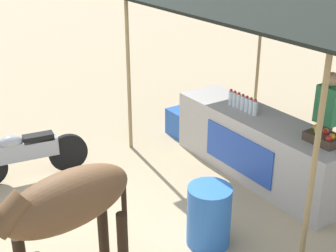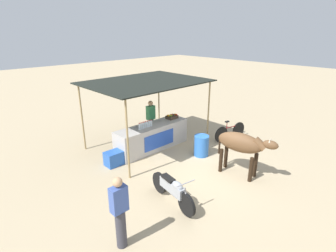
# 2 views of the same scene
# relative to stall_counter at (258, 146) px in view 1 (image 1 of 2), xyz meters

# --- Properties ---
(ground_plane) EXTENTS (60.00, 60.00, 0.00)m
(ground_plane) POSITION_rel_stall_counter_xyz_m (0.00, -2.20, -0.48)
(ground_plane) COLOR tan
(stall_counter) EXTENTS (3.00, 0.82, 0.96)m
(stall_counter) POSITION_rel_stall_counter_xyz_m (0.00, 0.00, 0.00)
(stall_counter) COLOR #B2ADA8
(stall_counter) RESTS_ON ground
(stall_awning) EXTENTS (4.20, 3.20, 2.56)m
(stall_awning) POSITION_rel_stall_counter_xyz_m (0.00, 0.30, 1.98)
(stall_awning) COLOR black
(stall_awning) RESTS_ON ground
(water_bottle_row) EXTENTS (0.61, 0.07, 0.25)m
(water_bottle_row) POSITION_rel_stall_counter_xyz_m (-0.35, -0.05, 0.59)
(water_bottle_row) COLOR silver
(water_bottle_row) RESTS_ON stall_counter
(fruit_crate) EXTENTS (0.44, 0.32, 0.18)m
(fruit_crate) POSITION_rel_stall_counter_xyz_m (1.08, 0.05, 0.56)
(fruit_crate) COLOR #3F3326
(fruit_crate) RESTS_ON stall_counter
(vendor_behind_counter) EXTENTS (0.34, 0.22, 1.65)m
(vendor_behind_counter) POSITION_rel_stall_counter_xyz_m (0.57, 0.75, 0.37)
(vendor_behind_counter) COLOR #383842
(vendor_behind_counter) RESTS_ON ground
(cooler_box) EXTENTS (0.60, 0.44, 0.48)m
(cooler_box) POSITION_rel_stall_counter_xyz_m (-1.77, -0.10, -0.24)
(cooler_box) COLOR blue
(cooler_box) RESTS_ON ground
(water_barrel) EXTENTS (0.52, 0.52, 0.76)m
(water_barrel) POSITION_rel_stall_counter_xyz_m (0.91, -1.65, -0.10)
(water_barrel) COLOR blue
(water_barrel) RESTS_ON ground
(cow) EXTENTS (0.73, 1.85, 1.44)m
(cow) POSITION_rel_stall_counter_xyz_m (0.74, -3.34, 0.55)
(cow) COLOR brown
(cow) RESTS_ON ground
(motorcycle_parked) EXTENTS (0.55, 1.79, 0.90)m
(motorcycle_parked) POSITION_rel_stall_counter_xyz_m (-1.81, -2.95, -0.05)
(motorcycle_parked) COLOR black
(motorcycle_parked) RESTS_ON ground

